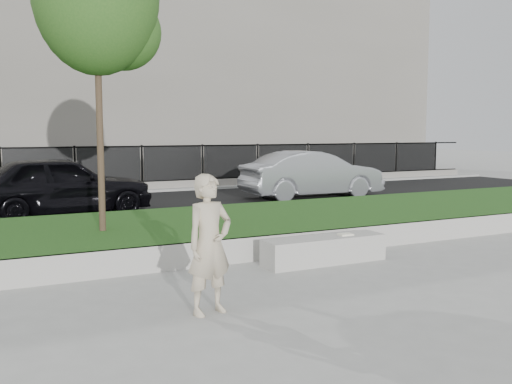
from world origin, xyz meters
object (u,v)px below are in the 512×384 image
man (210,244)px  car_silver (312,174)px  stone_bench (324,250)px  car_dark (60,185)px  young_tree (100,0)px  book (345,234)px

man → car_silver: (6.94, 8.91, -0.05)m
stone_bench → car_dark: (-3.08, 6.90, 0.57)m
young_tree → car_silver: bearing=34.7°
book → car_dark: 7.76m
stone_bench → young_tree: bearing=141.8°
stone_bench → car_silver: car_silver is taller
stone_bench → young_tree: (-2.93, 2.30, 4.03)m
book → young_tree: 5.56m
car_dark → car_silver: (7.46, 0.47, -0.02)m
stone_bench → young_tree: young_tree is taller
book → car_silver: size_ratio=0.05×
car_silver → book: bearing=153.4°
man → car_dark: man is taller
stone_bench → book: (0.38, -0.03, 0.22)m
stone_bench → man: (-2.57, -1.54, 0.60)m
stone_bench → young_tree: 5.49m
stone_bench → car_silver: bearing=59.3°
stone_bench → man: size_ratio=1.27×
man → car_silver: 11.29m
stone_bench → car_dark: bearing=114.1°
man → car_dark: (-0.51, 8.44, -0.03)m
young_tree → car_silver: (7.30, 5.06, -3.48)m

